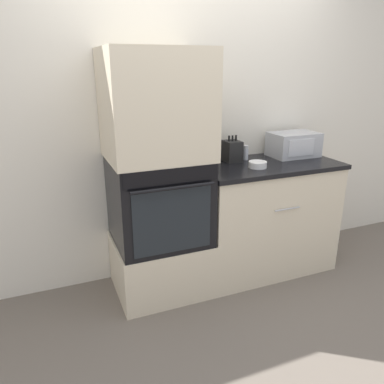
% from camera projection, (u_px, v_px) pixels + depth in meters
% --- Properties ---
extents(ground_plane, '(12.00, 12.00, 0.00)m').
position_uv_depth(ground_plane, '(217.00, 298.00, 2.85)').
color(ground_plane, '#6B6056').
extents(wall_back, '(8.00, 0.05, 2.50)m').
position_uv_depth(wall_back, '(186.00, 122.00, 3.00)').
color(wall_back, silver).
rests_on(wall_back, ground_plane).
extents(oven_cabinet_base, '(0.70, 0.60, 0.43)m').
position_uv_depth(oven_cabinet_base, '(161.00, 264.00, 2.92)').
color(oven_cabinet_base, beige).
rests_on(oven_cabinet_base, ground_plane).
extents(wall_oven, '(0.67, 0.64, 0.63)m').
position_uv_depth(wall_oven, '(159.00, 200.00, 2.75)').
color(wall_oven, black).
rests_on(wall_oven, oven_cabinet_base).
extents(oven_cabinet_upper, '(0.70, 0.60, 0.74)m').
position_uv_depth(oven_cabinet_upper, '(156.00, 105.00, 2.53)').
color(oven_cabinet_upper, beige).
rests_on(oven_cabinet_upper, wall_oven).
extents(counter_unit, '(1.16, 0.63, 0.94)m').
position_uv_depth(counter_unit, '(263.00, 216.00, 3.17)').
color(counter_unit, beige).
rests_on(counter_unit, ground_plane).
extents(microwave, '(0.40, 0.28, 0.20)m').
position_uv_depth(microwave, '(294.00, 144.00, 3.20)').
color(microwave, '#B2B5BA').
rests_on(microwave, counter_unit).
extents(knife_block, '(0.12, 0.15, 0.21)m').
position_uv_depth(knife_block, '(232.00, 151.00, 3.03)').
color(knife_block, black).
rests_on(knife_block, counter_unit).
extents(bowl, '(0.14, 0.14, 0.05)m').
position_uv_depth(bowl, '(258.00, 165.00, 2.87)').
color(bowl, white).
rests_on(bowl, counter_unit).
extents(condiment_jar_near, '(0.05, 0.05, 0.08)m').
position_uv_depth(condiment_jar_near, '(215.00, 165.00, 2.78)').
color(condiment_jar_near, silver).
rests_on(condiment_jar_near, counter_unit).
extents(condiment_jar_mid, '(0.04, 0.04, 0.12)m').
position_uv_depth(condiment_jar_mid, '(246.00, 153.00, 3.09)').
color(condiment_jar_mid, silver).
rests_on(condiment_jar_mid, counter_unit).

